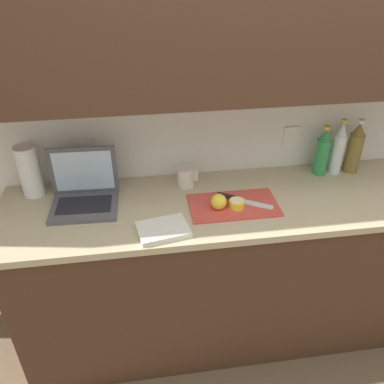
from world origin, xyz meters
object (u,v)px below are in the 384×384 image
at_px(cutting_board, 233,205).
at_px(lemon_whole_beside, 219,202).
at_px(knife, 235,198).
at_px(bottle_green_soda, 355,148).
at_px(laptop, 84,192).
at_px(bottle_water_clear, 322,152).
at_px(bottle_oil_tall, 338,149).
at_px(measuring_cup, 186,177).
at_px(paper_towel_roll, 30,171).
at_px(lemon_half_cut, 237,204).

bearing_deg(cutting_board, lemon_whole_beside, -166.87).
relative_size(knife, bottle_green_soda, 0.85).
height_order(laptop, bottle_water_clear, bottle_water_clear).
height_order(cutting_board, bottle_oil_tall, bottle_oil_tall).
bearing_deg(measuring_cup, paper_towel_roll, 177.35).
bearing_deg(bottle_oil_tall, bottle_green_soda, 0.00).
bearing_deg(knife, cutting_board, -82.07).
bearing_deg(measuring_cup, knife, -38.93).
bearing_deg(paper_towel_roll, cutting_board, -14.61).
bearing_deg(measuring_cup, bottle_green_soda, 1.50).
bearing_deg(laptop, lemon_whole_beside, -11.33).
distance_m(lemon_whole_beside, bottle_oil_tall, 0.75).
relative_size(bottle_green_soda, paper_towel_roll, 1.14).
height_order(laptop, measuring_cup, laptop).
bearing_deg(cutting_board, bottle_water_clear, 24.30).
bearing_deg(cutting_board, lemon_half_cut, -65.72).
distance_m(bottle_water_clear, paper_towel_roll, 1.49).
bearing_deg(measuring_cup, bottle_water_clear, 1.87).
height_order(cutting_board, paper_towel_roll, paper_towel_roll).
distance_m(lemon_half_cut, bottle_oil_tall, 0.67).
bearing_deg(paper_towel_roll, bottle_water_clear, -0.43).
xyz_separation_m(cutting_board, bottle_oil_tall, (0.62, 0.24, 0.14)).
distance_m(bottle_oil_tall, measuring_cup, 0.82).
bearing_deg(bottle_green_soda, lemon_whole_beside, -161.91).
height_order(lemon_half_cut, bottle_oil_tall, bottle_oil_tall).
height_order(lemon_whole_beside, bottle_water_clear, bottle_water_clear).
distance_m(lemon_half_cut, paper_towel_roll, 1.01).
relative_size(lemon_half_cut, lemon_whole_beside, 0.99).
height_order(bottle_green_soda, paper_towel_roll, bottle_green_soda).
distance_m(laptop, bottle_green_soda, 1.42).
relative_size(cutting_board, bottle_water_clear, 1.54).
bearing_deg(lemon_half_cut, measuring_cup, 131.66).
height_order(laptop, bottle_oil_tall, bottle_oil_tall).
bearing_deg(bottle_green_soda, paper_towel_roll, 179.61).
distance_m(cutting_board, paper_towel_roll, 1.00).
xyz_separation_m(bottle_green_soda, bottle_oil_tall, (-0.09, 0.00, 0.00)).
xyz_separation_m(bottle_water_clear, paper_towel_roll, (-1.49, 0.01, 0.00)).
bearing_deg(bottle_oil_tall, bottle_water_clear, 180.00).
relative_size(bottle_oil_tall, measuring_cup, 2.89).
bearing_deg(lemon_half_cut, laptop, 167.77).
xyz_separation_m(cutting_board, knife, (0.02, 0.04, 0.01)).
xyz_separation_m(knife, bottle_oil_tall, (0.60, 0.20, 0.12)).
xyz_separation_m(laptop, bottle_oil_tall, (1.32, 0.11, 0.08)).
relative_size(knife, paper_towel_roll, 0.97).
bearing_deg(cutting_board, measuring_cup, 133.06).
height_order(cutting_board, lemon_whole_beside, lemon_whole_beside).
height_order(knife, lemon_half_cut, lemon_half_cut).
xyz_separation_m(bottle_water_clear, measuring_cup, (-0.73, -0.02, -0.07)).
height_order(lemon_half_cut, measuring_cup, measuring_cup).
distance_m(knife, lemon_whole_beside, 0.11).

